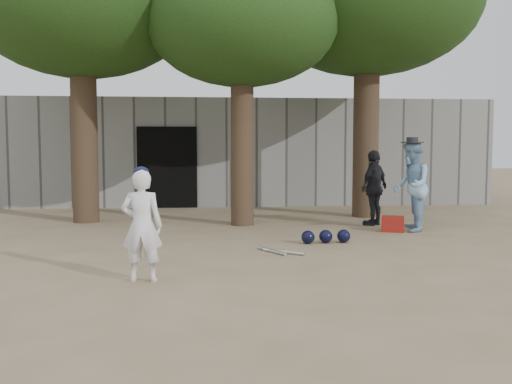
{
  "coord_description": "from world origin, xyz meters",
  "views": [
    {
      "loc": [
        -0.2,
        -7.78,
        1.64
      ],
      "look_at": [
        0.6,
        1.0,
        0.95
      ],
      "focal_mm": 40.0,
      "sensor_mm": 36.0,
      "label": 1
    }
  ],
  "objects": [
    {
      "name": "bat_pile",
      "position": [
        0.93,
        0.93,
        0.03
      ],
      "size": [
        0.68,
        0.69,
        0.06
      ],
      "color": "silver",
      "rests_on": "ground"
    },
    {
      "name": "tree_row",
      "position": [
        0.74,
        5.02,
        4.69
      ],
      "size": [
        11.4,
        5.8,
        6.69
      ],
      "color": "brown",
      "rests_on": "ground"
    },
    {
      "name": "helmet_row",
      "position": [
        1.87,
        1.75,
        0.11
      ],
      "size": [
        0.87,
        0.31,
        0.23
      ],
      "color": "black",
      "rests_on": "ground"
    },
    {
      "name": "back_building",
      "position": [
        -0.0,
        10.33,
        1.5
      ],
      "size": [
        16.0,
        5.24,
        3.0
      ],
      "color": "gray",
      "rests_on": "ground"
    },
    {
      "name": "ground",
      "position": [
        0.0,
        0.0,
        0.0
      ],
      "size": [
        70.0,
        70.0,
        0.0
      ],
      "primitive_type": "plane",
      "color": "#937C5E",
      "rests_on": "ground"
    },
    {
      "name": "spectator_blue",
      "position": [
        3.83,
        3.01,
        0.88
      ],
      "size": [
        0.85,
        0.99,
        1.77
      ],
      "primitive_type": "imported",
      "rotation": [
        0.0,
        0.0,
        4.48
      ],
      "color": "#8BB5D8",
      "rests_on": "ground"
    },
    {
      "name": "boy_player",
      "position": [
        -0.96,
        -0.79,
        0.69
      ],
      "size": [
        0.53,
        0.37,
        1.38
      ],
      "primitive_type": "imported",
      "rotation": [
        0.0,
        0.0,
        3.06
      ],
      "color": "white",
      "rests_on": "ground"
    },
    {
      "name": "spectator_dark",
      "position": [
        3.37,
        3.91,
        0.79
      ],
      "size": [
        0.94,
        0.92,
        1.58
      ],
      "primitive_type": "imported",
      "rotation": [
        0.0,
        0.0,
        3.91
      ],
      "color": "black",
      "rests_on": "ground"
    },
    {
      "name": "red_bag",
      "position": [
        3.46,
        2.96,
        0.15
      ],
      "size": [
        0.51,
        0.45,
        0.3
      ],
      "primitive_type": "cube",
      "rotation": [
        0.0,
        0.0,
        -0.37
      ],
      "color": "#A02515",
      "rests_on": "ground"
    }
  ]
}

